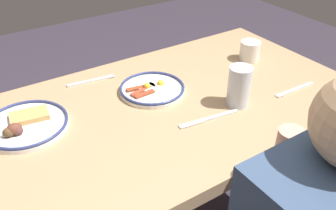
{
  "coord_description": "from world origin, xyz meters",
  "views": [
    {
      "loc": [
        0.61,
        0.94,
        1.48
      ],
      "look_at": [
        0.03,
        0.05,
        0.78
      ],
      "focal_mm": 39.03,
      "sensor_mm": 36.0,
      "label": 1
    }
  ],
  "objects_px": {
    "plate_center_pancakes": "(25,124)",
    "butter_knife": "(209,119)",
    "drinking_glass": "(239,88)",
    "plate_near_main": "(152,89)",
    "fork_near": "(92,81)",
    "fork_far": "(294,90)",
    "coffee_mug": "(250,50)"
  },
  "relations": [
    {
      "from": "fork_near",
      "to": "fork_far",
      "type": "xyz_separation_m",
      "value": [
        -0.63,
        0.5,
        -0.0
      ]
    },
    {
      "from": "plate_center_pancakes",
      "to": "fork_near",
      "type": "height_order",
      "value": "plate_center_pancakes"
    },
    {
      "from": "plate_center_pancakes",
      "to": "fork_far",
      "type": "xyz_separation_m",
      "value": [
        -0.94,
        0.32,
        -0.01
      ]
    },
    {
      "from": "plate_near_main",
      "to": "drinking_glass",
      "type": "height_order",
      "value": "drinking_glass"
    },
    {
      "from": "coffee_mug",
      "to": "fork_near",
      "type": "height_order",
      "value": "coffee_mug"
    },
    {
      "from": "plate_near_main",
      "to": "drinking_glass",
      "type": "xyz_separation_m",
      "value": [
        -0.22,
        0.25,
        0.05
      ]
    },
    {
      "from": "plate_near_main",
      "to": "fork_near",
      "type": "bearing_deg",
      "value": -51.18
    },
    {
      "from": "plate_near_main",
      "to": "plate_center_pancakes",
      "type": "distance_m",
      "value": 0.47
    },
    {
      "from": "fork_far",
      "to": "butter_knife",
      "type": "xyz_separation_m",
      "value": [
        0.4,
        -0.03,
        -0.0
      ]
    },
    {
      "from": "coffee_mug",
      "to": "fork_far",
      "type": "relative_size",
      "value": 0.58
    },
    {
      "from": "plate_near_main",
      "to": "fork_near",
      "type": "distance_m",
      "value": 0.26
    },
    {
      "from": "coffee_mug",
      "to": "butter_knife",
      "type": "xyz_separation_m",
      "value": [
        0.44,
        0.27,
        -0.04
      ]
    },
    {
      "from": "coffee_mug",
      "to": "fork_near",
      "type": "xyz_separation_m",
      "value": [
        0.67,
        -0.2,
        -0.04
      ]
    },
    {
      "from": "plate_center_pancakes",
      "to": "drinking_glass",
      "type": "distance_m",
      "value": 0.74
    },
    {
      "from": "fork_near",
      "to": "fork_far",
      "type": "bearing_deg",
      "value": 141.85
    },
    {
      "from": "drinking_glass",
      "to": "fork_near",
      "type": "height_order",
      "value": "drinking_glass"
    },
    {
      "from": "drinking_glass",
      "to": "fork_far",
      "type": "relative_size",
      "value": 0.75
    },
    {
      "from": "drinking_glass",
      "to": "butter_knife",
      "type": "xyz_separation_m",
      "value": [
        0.15,
        0.02,
        -0.06
      ]
    },
    {
      "from": "plate_center_pancakes",
      "to": "fork_far",
      "type": "relative_size",
      "value": 1.39
    },
    {
      "from": "plate_near_main",
      "to": "fork_far",
      "type": "distance_m",
      "value": 0.55
    },
    {
      "from": "plate_near_main",
      "to": "butter_knife",
      "type": "distance_m",
      "value": 0.27
    },
    {
      "from": "coffee_mug",
      "to": "drinking_glass",
      "type": "bearing_deg",
      "value": 39.95
    },
    {
      "from": "plate_center_pancakes",
      "to": "butter_knife",
      "type": "xyz_separation_m",
      "value": [
        -0.54,
        0.29,
        -0.01
      ]
    },
    {
      "from": "plate_near_main",
      "to": "fork_far",
      "type": "height_order",
      "value": "plate_near_main"
    },
    {
      "from": "plate_near_main",
      "to": "fork_far",
      "type": "bearing_deg",
      "value": 147.91
    },
    {
      "from": "drinking_glass",
      "to": "fork_far",
      "type": "height_order",
      "value": "drinking_glass"
    },
    {
      "from": "drinking_glass",
      "to": "fork_far",
      "type": "distance_m",
      "value": 0.27
    },
    {
      "from": "plate_center_pancakes",
      "to": "butter_knife",
      "type": "relative_size",
      "value": 1.21
    },
    {
      "from": "plate_center_pancakes",
      "to": "drinking_glass",
      "type": "relative_size",
      "value": 1.86
    },
    {
      "from": "drinking_glass",
      "to": "fork_far",
      "type": "bearing_deg",
      "value": 169.1
    },
    {
      "from": "drinking_glass",
      "to": "coffee_mug",
      "type": "bearing_deg",
      "value": -140.05
    },
    {
      "from": "coffee_mug",
      "to": "drinking_glass",
      "type": "distance_m",
      "value": 0.39
    }
  ]
}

